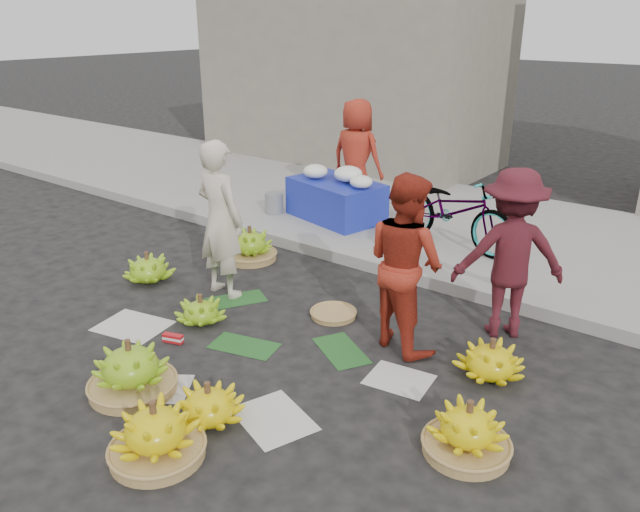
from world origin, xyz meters
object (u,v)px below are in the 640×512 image
Objects in this scene: banana_bunch_0 at (201,311)px; bicycle at (454,210)px; vendor_cream at (220,220)px; flower_table at (337,197)px; banana_bunch_4 at (468,431)px.

bicycle reaches higher than banana_bunch_0.
flower_table is (-0.40, 2.74, -0.44)m from vendor_cream.
bicycle is (1.15, 3.40, 0.48)m from banana_bunch_0.
banana_bunch_4 is 4.13m from bicycle.
bicycle is (1.90, -0.01, 0.16)m from flower_table.
vendor_cream is 2.80m from flower_table.
flower_table is 0.82× the size of bicycle.
banana_bunch_0 is 3.62m from bicycle.
vendor_cream reaches higher than bicycle.
bicycle is at bearing 12.99° from flower_table.
banana_bunch_0 is 0.81× the size of banana_bunch_4.
flower_table is at bearing 136.47° from banana_bunch_4.
banana_bunch_4 reaches higher than banana_bunch_0.
vendor_cream is 1.15× the size of flower_table.
bicycle is at bearing 118.00° from banana_bunch_4.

